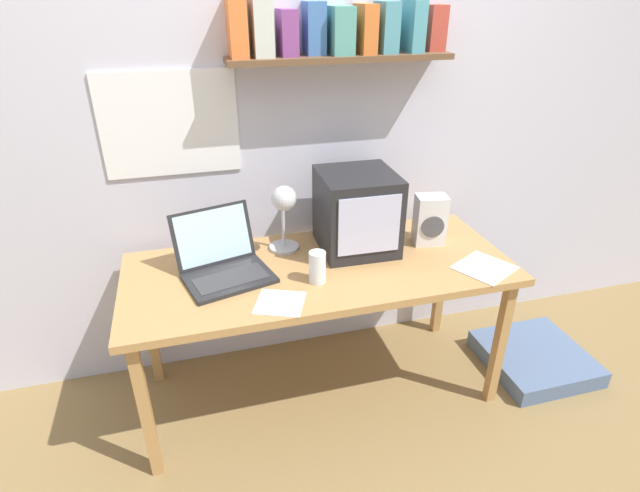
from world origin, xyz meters
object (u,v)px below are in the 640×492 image
printed_handout (280,303)px  laptop (222,259)px  loose_paper_near_laptop (484,268)px  space_heater (430,220)px  corner_desk (320,277)px  floor_cushion (535,358)px  juice_glass (317,268)px  crt_monitor (357,212)px  desk_lamp (284,208)px

printed_handout → laptop: bearing=122.7°
loose_paper_near_laptop → space_heater: bearing=114.4°
corner_desk → floor_cushion: size_ratio=3.34×
laptop → loose_paper_near_laptop: laptop is taller
juice_glass → printed_handout: juice_glass is taller
crt_monitor → space_heater: crt_monitor is taller
corner_desk → space_heater: size_ratio=7.09×
space_heater → floor_cushion: size_ratio=0.47×
laptop → printed_handout: laptop is taller
corner_desk → desk_lamp: size_ratio=5.05×
loose_paper_near_laptop → printed_handout: size_ratio=1.27×
floor_cushion → corner_desk: bearing=173.2°
juice_glass → crt_monitor: bearing=44.6°
crt_monitor → juice_glass: bearing=-134.0°
space_heater → corner_desk: bearing=-161.7°
desk_lamp → printed_handout: desk_lamp is taller
loose_paper_near_laptop → crt_monitor: bearing=144.7°
printed_handout → juice_glass: bearing=32.8°
laptop → loose_paper_near_laptop: size_ratio=1.41×
floor_cushion → laptop: bearing=173.0°
desk_lamp → space_heater: 0.70m
corner_desk → crt_monitor: (0.21, 0.13, 0.24)m
juice_glass → space_heater: size_ratio=0.57×
corner_desk → floor_cushion: (1.16, -0.14, -0.61)m
corner_desk → juice_glass: (-0.05, -0.12, 0.12)m
corner_desk → loose_paper_near_laptop: 0.73m
printed_handout → floor_cushion: bearing=4.2°
crt_monitor → juice_glass: size_ratio=2.65×
desk_lamp → space_heater: size_ratio=1.40×
desk_lamp → printed_handout: (-0.11, -0.39, -0.23)m
space_heater → floor_cushion: (0.60, -0.22, -0.79)m
space_heater → printed_handout: size_ratio=1.01×
space_heater → desk_lamp: bearing=-175.8°
desk_lamp → printed_handout: bearing=-100.1°
corner_desk → space_heater: space_heater is taller
crt_monitor → laptop: 0.65m
desk_lamp → juice_glass: 0.33m
laptop → loose_paper_near_laptop: 1.15m
crt_monitor → loose_paper_near_laptop: 0.62m
laptop → printed_handout: (0.19, -0.30, -0.06)m
printed_handout → crt_monitor: bearing=40.1°
desk_lamp → loose_paper_near_laptop: (0.82, -0.36, -0.23)m
printed_handout → floor_cushion: size_ratio=0.46×
desk_lamp → juice_glass: size_ratio=2.45×
printed_handout → floor_cushion: printed_handout is taller
printed_handout → loose_paper_near_laptop: bearing=1.9°
corner_desk → crt_monitor: crt_monitor is taller
laptop → floor_cushion: 1.76m
desk_lamp → loose_paper_near_laptop: bearing=-19.0°
loose_paper_near_laptop → juice_glass: bearing=173.2°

